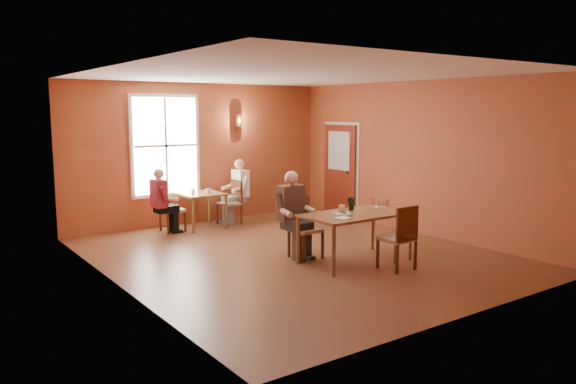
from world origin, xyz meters
TOP-DOWN VIEW (x-y plane):
  - ground at (0.00, 0.00)m, footprint 6.00×7.00m
  - wall_back at (0.00, 3.50)m, footprint 6.00×0.04m
  - wall_front at (0.00, -3.50)m, footprint 6.00×0.04m
  - wall_left at (-3.00, 0.00)m, footprint 0.04×7.00m
  - wall_right at (3.00, 0.00)m, footprint 0.04×7.00m
  - ceiling at (0.00, 0.00)m, footprint 6.00×7.00m
  - window at (-0.80, 3.45)m, footprint 1.36×0.10m
  - door at (2.94, 2.30)m, footprint 0.12×1.04m
  - wall_sconce at (0.90, 3.40)m, footprint 0.16×0.16m
  - main_table at (0.52, -0.92)m, footprint 1.70×0.96m
  - chair_diner_main at (0.02, -0.27)m, footprint 0.44×0.44m
  - diner_main at (0.02, -0.30)m, footprint 0.55×0.55m
  - chair_empty at (0.77, -1.60)m, footprint 0.45×0.45m
  - plate_food at (0.29, -0.89)m, footprint 0.37×0.37m
  - sandwich at (0.34, -0.81)m, footprint 0.13×0.13m
  - goblet_a at (1.00, -0.80)m, footprint 0.10×0.10m
  - goblet_b at (1.09, -1.04)m, footprint 0.08×0.08m
  - goblet_c at (0.88, -1.13)m, footprint 0.09×0.09m
  - menu_stand at (0.65, -0.68)m, footprint 0.14×0.10m
  - knife at (0.49, -1.15)m, footprint 0.20×0.10m
  - napkin at (0.11, -1.10)m, footprint 0.21×0.21m
  - side_plate at (1.26, -0.72)m, footprint 0.23×0.23m
  - second_table at (-0.27, 2.91)m, footprint 0.83×0.83m
  - chair_diner_white at (0.38, 2.91)m, footprint 0.42×0.42m
  - diner_white at (0.41, 2.91)m, footprint 0.53×0.53m
  - chair_diner_maroon at (-0.92, 2.91)m, footprint 0.41×0.41m
  - diner_maroon at (-0.95, 2.91)m, footprint 0.50×0.50m
  - cup_a at (-0.16, 2.81)m, footprint 0.15×0.15m
  - cup_b at (-0.42, 3.00)m, footprint 0.10×0.10m

SIDE VIEW (x-z plane):
  - ground at x=0.00m, z-range -0.01..0.01m
  - second_table at x=-0.27m, z-range 0.00..0.73m
  - main_table at x=0.52m, z-range 0.00..0.80m
  - chair_diner_maroon at x=-0.92m, z-range 0.00..0.93m
  - chair_diner_white at x=0.38m, z-range 0.00..0.95m
  - chair_diner_main at x=0.02m, z-range 0.00..0.99m
  - chair_empty at x=0.77m, z-range 0.00..1.00m
  - diner_maroon at x=-0.95m, z-range 0.00..1.26m
  - diner_white at x=0.41m, z-range 0.00..1.33m
  - diner_main at x=0.02m, z-range 0.00..1.38m
  - cup_b at x=-0.42m, z-range 0.73..0.82m
  - cup_a at x=-0.16m, z-range 0.73..0.83m
  - knife at x=0.49m, z-range 0.80..0.80m
  - napkin at x=0.11m, z-range 0.80..0.80m
  - side_plate at x=1.26m, z-range 0.80..0.81m
  - plate_food at x=0.29m, z-range 0.80..0.83m
  - sandwich at x=0.34m, z-range 0.80..0.91m
  - goblet_a at x=1.00m, z-range 0.80..0.99m
  - goblet_b at x=1.09m, z-range 0.80..0.99m
  - goblet_c at x=0.88m, z-range 0.80..1.00m
  - menu_stand at x=0.65m, z-range 0.80..1.01m
  - door at x=2.94m, z-range 0.00..2.10m
  - wall_back at x=0.00m, z-range 0.00..3.00m
  - wall_front at x=0.00m, z-range 0.00..3.00m
  - wall_left at x=-3.00m, z-range 0.00..3.00m
  - wall_right at x=3.00m, z-range 0.00..3.00m
  - window at x=-0.80m, z-range 0.72..2.68m
  - wall_sconce at x=0.90m, z-range 2.06..2.34m
  - ceiling at x=0.00m, z-range 2.98..3.02m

